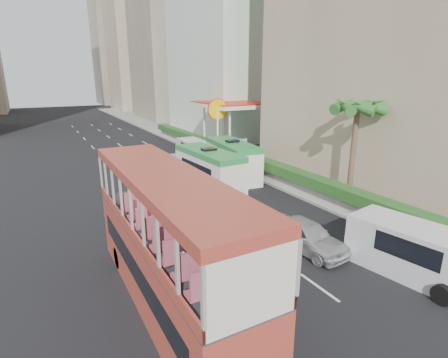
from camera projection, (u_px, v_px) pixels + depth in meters
ground_plane at (295, 263)px, 16.02m from camera, size 200.00×200.00×0.00m
double_decker_bus at (168, 241)px, 12.53m from camera, size 2.50×11.00×5.06m
car_silver_lane_a at (239, 254)px, 16.84m from camera, size 1.48×3.92×1.28m
car_silver_lane_b at (305, 249)px, 17.29m from camera, size 2.22×4.62×1.52m
van_asset at (178, 171)px, 31.68m from camera, size 2.98×5.44×1.45m
minibus_near at (209, 170)px, 26.01m from camera, size 2.67×6.93×3.02m
minibus_far at (232, 160)px, 29.12m from camera, size 3.06×7.04×3.02m
panel_van_near at (417, 252)px, 14.74m from camera, size 3.08×5.78×2.20m
panel_van_far at (195, 150)px, 35.39m from camera, size 2.03×5.02×2.01m
sidewalk at (216, 148)px, 41.17m from camera, size 6.00×120.00×0.18m
kerb_wall at (246, 166)px, 30.46m from camera, size 0.30×44.00×1.00m
hedge at (246, 157)px, 30.22m from camera, size 1.10×44.00×0.70m
palm_tree at (353, 156)px, 22.04m from camera, size 0.36×0.36×6.40m
shell_station at (232, 127)px, 39.20m from camera, size 6.50×8.00×5.50m
tower_far_a at (138, 19)px, 86.56m from camera, size 14.00×14.00×44.00m
tower_far_b at (118, 36)px, 105.61m from camera, size 14.00×14.00×40.00m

